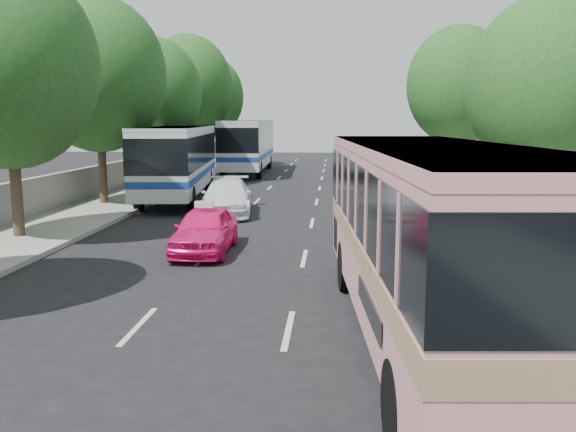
# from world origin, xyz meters

# --- Properties ---
(ground) EXTENTS (120.00, 120.00, 0.00)m
(ground) POSITION_xyz_m (0.00, 0.00, 0.00)
(ground) COLOR black
(ground) RESTS_ON ground
(sidewalk_left) EXTENTS (4.00, 90.00, 0.15)m
(sidewalk_left) POSITION_xyz_m (-8.50, 20.00, 0.07)
(sidewalk_left) COLOR #9E998E
(sidewalk_left) RESTS_ON ground
(sidewalk_right) EXTENTS (4.00, 90.00, 0.12)m
(sidewalk_right) POSITION_xyz_m (8.50, 20.00, 0.06)
(sidewalk_right) COLOR #9E998E
(sidewalk_right) RESTS_ON ground
(low_wall) EXTENTS (0.30, 90.00, 1.50)m
(low_wall) POSITION_xyz_m (-10.30, 20.00, 0.90)
(low_wall) COLOR #9E998E
(low_wall) RESTS_ON sidewalk_left
(tree_left_b) EXTENTS (5.70, 5.70, 8.88)m
(tree_left_b) POSITION_xyz_m (-8.42, 5.94, 5.82)
(tree_left_b) COLOR #38281E
(tree_left_b) RESTS_ON ground
(tree_left_c) EXTENTS (6.00, 6.00, 9.35)m
(tree_left_c) POSITION_xyz_m (-8.62, 13.94, 6.12)
(tree_left_c) COLOR #38281E
(tree_left_c) RESTS_ON ground
(tree_left_d) EXTENTS (5.52, 5.52, 8.60)m
(tree_left_d) POSITION_xyz_m (-8.52, 21.94, 5.63)
(tree_left_d) COLOR #38281E
(tree_left_d) RESTS_ON ground
(tree_left_e) EXTENTS (6.30, 6.30, 9.82)m
(tree_left_e) POSITION_xyz_m (-8.42, 29.94, 6.43)
(tree_left_e) COLOR #38281E
(tree_left_e) RESTS_ON ground
(tree_left_f) EXTENTS (5.88, 5.88, 9.16)m
(tree_left_f) POSITION_xyz_m (-8.62, 37.94, 6.00)
(tree_left_f) COLOR #38281E
(tree_left_f) RESTS_ON ground
(tree_right_near) EXTENTS (5.10, 5.10, 7.95)m
(tree_right_near) POSITION_xyz_m (8.78, 7.94, 5.20)
(tree_right_near) COLOR #38281E
(tree_right_near) RESTS_ON ground
(tree_right_far) EXTENTS (6.00, 6.00, 9.35)m
(tree_right_far) POSITION_xyz_m (9.08, 23.94, 6.12)
(tree_right_far) COLOR #38281E
(tree_right_far) RESTS_ON ground
(pink_bus) EXTENTS (3.59, 11.16, 3.51)m
(pink_bus) POSITION_xyz_m (3.59, -2.37, 2.18)
(pink_bus) COLOR pink
(pink_bus) RESTS_ON ground
(pink_taxi) EXTENTS (1.65, 4.00, 1.35)m
(pink_taxi) POSITION_xyz_m (-2.00, 4.61, 0.68)
(pink_taxi) COLOR #FA157A
(pink_taxi) RESTS_ON ground
(white_pickup) EXTENTS (2.61, 5.18, 1.44)m
(white_pickup) POSITION_xyz_m (-2.64, 12.00, 0.72)
(white_pickup) COLOR white
(white_pickup) RESTS_ON ground
(tour_coach_front) EXTENTS (3.81, 12.13, 3.57)m
(tour_coach_front) POSITION_xyz_m (-5.91, 16.81, 2.15)
(tour_coach_front) COLOR silver
(tour_coach_front) RESTS_ON ground
(tour_coach_rear) EXTENTS (3.12, 12.87, 3.83)m
(tour_coach_rear) POSITION_xyz_m (-4.50, 31.71, 2.31)
(tour_coach_rear) COLOR silver
(tour_coach_rear) RESTS_ON ground
(taxi_roof_sign) EXTENTS (0.55, 0.19, 0.18)m
(taxi_roof_sign) POSITION_xyz_m (-2.00, 4.61, 1.44)
(taxi_roof_sign) COLOR silver
(taxi_roof_sign) RESTS_ON pink_taxi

